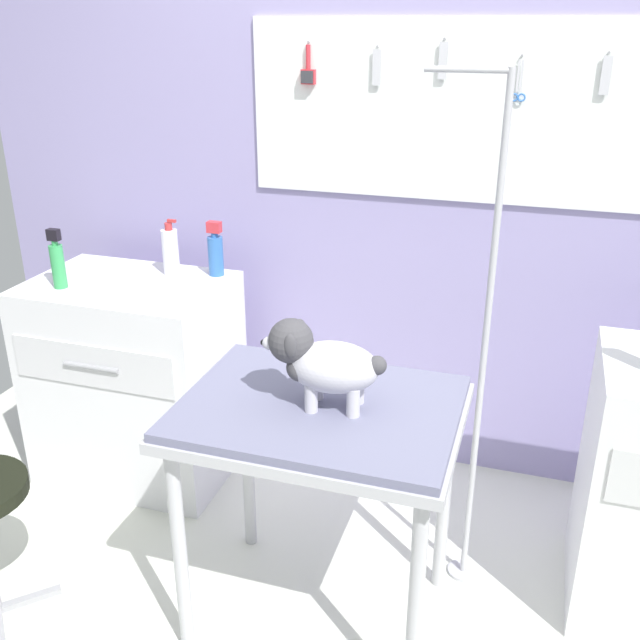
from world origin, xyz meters
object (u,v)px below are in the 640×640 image
Objects in this scene: grooming_arm at (480,372)px; counter_left at (136,379)px; grooming_table at (319,430)px; dog at (321,362)px; spray_bottle_tall at (216,252)px.

counter_left is (-1.45, 0.25, -0.38)m from grooming_arm.
dog is (0.01, -0.01, 0.23)m from grooming_table.
counter_left is 0.65m from spray_bottle_tall.
dog reaches higher than grooming_table.
grooming_arm reaches higher than dog.
dog is at bearing -48.37° from spray_bottle_tall.
dog is 1.08m from spray_bottle_tall.
grooming_table is 0.96× the size of counter_left.
grooming_table is at bearing 134.20° from dog.
dog is (-0.42, -0.35, 0.14)m from grooming_arm.
grooming_arm is 1.99× the size of counter_left.
counter_left is at bearing 170.15° from grooming_arm.
spray_bottle_tall is (0.31, 0.20, 0.54)m from counter_left.
grooming_arm is at bearing -9.85° from counter_left.
dog is 1.62× the size of spray_bottle_tall.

